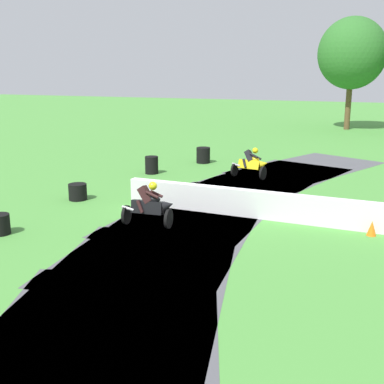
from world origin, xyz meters
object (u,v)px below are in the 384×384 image
(tire_stack_mid_a, at_px, (152,165))
(tire_stack_near, at_px, (203,155))
(motorcycle_lead_yellow, at_px, (251,164))
(tire_stack_far, at_px, (0,224))
(motorcycle_chase_black, at_px, (150,205))
(tire_stack_mid_b, at_px, (78,192))
(traffic_cone, at_px, (372,228))

(tire_stack_mid_a, bearing_deg, tire_stack_near, 67.61)
(motorcycle_lead_yellow, bearing_deg, tire_stack_far, -116.56)
(motorcycle_chase_black, bearing_deg, tire_stack_mid_b, 153.68)
(motorcycle_chase_black, height_order, traffic_cone, motorcycle_chase_black)
(tire_stack_near, distance_m, tire_stack_far, 12.82)
(tire_stack_near, relative_size, tire_stack_mid_b, 1.20)
(tire_stack_far, relative_size, traffic_cone, 1.36)
(motorcycle_lead_yellow, distance_m, tire_stack_near, 4.05)
(motorcycle_chase_black, relative_size, tire_stack_mid_b, 2.52)
(motorcycle_lead_yellow, distance_m, tire_stack_mid_a, 4.58)
(tire_stack_mid_a, bearing_deg, tire_stack_far, -93.42)
(tire_stack_mid_b, xyz_separation_m, traffic_cone, (10.26, -0.51, -0.08))
(motorcycle_lead_yellow, relative_size, tire_stack_far, 2.87)
(motorcycle_lead_yellow, bearing_deg, tire_stack_mid_a, -170.19)
(motorcycle_lead_yellow, relative_size, traffic_cone, 3.91)
(motorcycle_chase_black, relative_size, traffic_cone, 3.82)
(motorcycle_lead_yellow, relative_size, tire_stack_mid_a, 2.15)
(motorcycle_lead_yellow, relative_size, tire_stack_mid_b, 2.58)
(motorcycle_chase_black, bearing_deg, tire_stack_far, -149.23)
(motorcycle_chase_black, xyz_separation_m, tire_stack_mid_a, (-3.23, 7.10, -0.26))
(motorcycle_chase_black, distance_m, tire_stack_near, 10.59)
(tire_stack_mid_b, bearing_deg, tire_stack_near, 77.03)
(tire_stack_mid_a, relative_size, traffic_cone, 1.82)
(motorcycle_chase_black, xyz_separation_m, tire_stack_near, (-1.86, 10.42, -0.26))
(motorcycle_lead_yellow, height_order, tire_stack_mid_b, motorcycle_lead_yellow)
(tire_stack_near, relative_size, tire_stack_mid_a, 1.00)
(tire_stack_mid_b, height_order, traffic_cone, tire_stack_mid_b)
(tire_stack_mid_a, bearing_deg, traffic_cone, -30.62)
(tire_stack_far, distance_m, traffic_cone, 10.85)
(tire_stack_far, bearing_deg, tire_stack_near, 81.35)
(tire_stack_mid_b, bearing_deg, motorcycle_chase_black, -26.32)
(tire_stack_near, distance_m, traffic_cone, 12.27)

